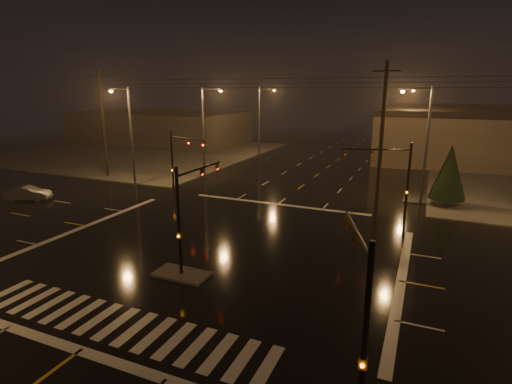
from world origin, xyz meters
TOP-DOWN VIEW (x-y plane):
  - ground at (0.00, 0.00)m, footprint 140.00×140.00m
  - sidewalk_nw at (-30.00, 30.00)m, footprint 36.00×36.00m
  - median_island at (0.00, -4.00)m, footprint 3.00×1.60m
  - crosswalk at (0.00, -9.00)m, footprint 15.00×2.60m
  - stop_bar_near at (0.00, -11.00)m, footprint 16.00×0.50m
  - stop_bar_far at (0.00, 11.00)m, footprint 16.00×0.50m
  - commercial_block at (-35.00, 42.00)m, footprint 30.00×18.00m
  - signal_mast_median at (0.00, -3.07)m, footprint 0.25×4.59m
  - signal_mast_ne at (9.50, 10.14)m, footprint 4.84×1.86m
  - signal_mast_nw at (-9.50, 10.14)m, footprint 4.84×1.86m
  - signal_mast_se at (10.23, -9.75)m, footprint 1.55×3.87m
  - streetlight_1 at (-11.18, 18.00)m, footprint 2.77×0.32m
  - streetlight_2 at (-11.18, 34.00)m, footprint 2.77×0.32m
  - streetlight_3 at (11.18, 16.00)m, footprint 2.77×0.32m
  - streetlight_4 at (11.18, 36.00)m, footprint 2.77×0.32m
  - streetlight_5 at (-16.00, 11.18)m, footprint 0.32×2.77m
  - utility_pole_0 at (-22.00, 14.00)m, footprint 2.20×0.32m
  - utility_pole_1 at (8.00, 14.00)m, footprint 2.20×0.32m
  - conifer_0 at (13.49, 16.22)m, footprint 2.98×2.98m
  - car_crossing at (-21.28, 3.30)m, footprint 4.11×2.80m

SIDE VIEW (x-z plane):
  - ground at x=0.00m, z-range 0.00..0.00m
  - crosswalk at x=0.00m, z-range 0.00..0.01m
  - stop_bar_near at x=0.00m, z-range 0.00..0.01m
  - stop_bar_far at x=0.00m, z-range 0.00..0.01m
  - sidewalk_nw at x=-30.00m, z-range 0.00..0.12m
  - median_island at x=0.00m, z-range 0.00..0.15m
  - car_crossing at x=-21.28m, z-range 0.00..1.28m
  - commercial_block at x=-35.00m, z-range 0.00..5.60m
  - conifer_0 at x=13.49m, z-range 0.35..5.70m
  - signal_mast_se at x=10.23m, z-range 0.71..6.71m
  - signal_mast_median at x=0.00m, z-range 0.75..6.75m
  - signal_mast_ne at x=9.50m, z-range 0.79..6.79m
  - signal_mast_nw at x=-9.50m, z-range 0.79..6.79m
  - streetlight_1 at x=-11.18m, z-range 0.80..10.80m
  - streetlight_2 at x=-11.18m, z-range 0.80..10.80m
  - streetlight_3 at x=11.18m, z-range 0.80..10.80m
  - streetlight_4 at x=11.18m, z-range 0.80..10.80m
  - streetlight_5 at x=-16.00m, z-range 0.80..10.80m
  - utility_pole_0 at x=-22.00m, z-range 0.13..12.13m
  - utility_pole_1 at x=8.00m, z-range 0.13..12.13m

